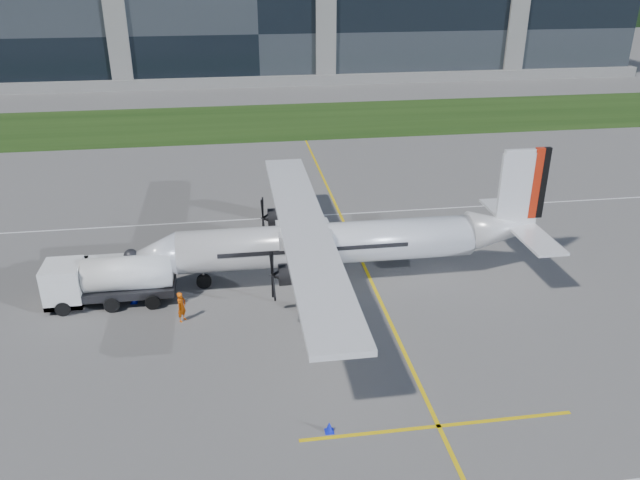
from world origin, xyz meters
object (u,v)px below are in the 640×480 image
ground_crew_person (181,305)px  safety_cone_nose_port (134,299)px  safety_cone_nose_stbd (146,282)px  turboprop_aircraft (343,220)px  fuel_tanker_truck (100,281)px  safety_cone_stbdwing (289,200)px  baggage_tug (106,275)px  safety_cone_portwing (329,427)px  safety_cone_fwd (126,291)px

ground_crew_person → safety_cone_nose_port: size_ratio=3.99×
safety_cone_nose_port → safety_cone_nose_stbd: 2.04m
turboprop_aircraft → fuel_tanker_truck: size_ratio=3.50×
fuel_tanker_truck → ground_crew_person: size_ratio=3.75×
safety_cone_stbdwing → baggage_tug: bearing=-134.1°
turboprop_aircraft → safety_cone_portwing: size_ratio=52.30×
turboprop_aircraft → ground_crew_person: 10.56m
safety_cone_nose_port → turboprop_aircraft: bearing=5.5°
fuel_tanker_truck → safety_cone_fwd: (1.15, 0.80, -1.15)m
ground_crew_person → safety_cone_nose_stbd: bearing=62.8°
turboprop_aircraft → safety_cone_portwing: bearing=-102.4°
turboprop_aircraft → safety_cone_fwd: 13.48m
turboprop_aircraft → baggage_tug: bearing=177.6°
fuel_tanker_truck → safety_cone_nose_stbd: (2.24, 1.74, -1.15)m
safety_cone_portwing → safety_cone_fwd: size_ratio=1.00×
baggage_tug → safety_cone_nose_port: bearing=-45.8°
safety_cone_nose_port → safety_cone_fwd: same height
safety_cone_stbdwing → safety_cone_nose_stbd: (-9.97, -12.41, 0.00)m
safety_cone_fwd → ground_crew_person: bearing=-44.4°
safety_cone_nose_port → safety_cone_stbdwing: 17.80m
fuel_tanker_truck → baggage_tug: fuel_tanker_truck is taller
baggage_tug → ground_crew_person: bearing=-41.9°
ground_crew_person → safety_cone_fwd: size_ratio=3.99×
turboprop_aircraft → safety_cone_stbdwing: bearing=98.2°
safety_cone_fwd → safety_cone_nose_port: bearing=-60.5°
turboprop_aircraft → safety_cone_nose_stbd: bearing=176.2°
safety_cone_nose_stbd → safety_cone_fwd: 1.44m
safety_cone_nose_port → safety_cone_portwing: (9.44, -12.19, 0.00)m
safety_cone_nose_stbd → safety_cone_portwing: bearing=-57.8°
baggage_tug → safety_cone_nose_stbd: 2.36m
safety_cone_nose_port → fuel_tanker_truck: bearing=172.5°
safety_cone_nose_port → safety_cone_fwd: size_ratio=1.00×
baggage_tug → safety_cone_stbdwing: 17.57m
baggage_tug → safety_cone_nose_port: (1.72, -1.77, -0.73)m
baggage_tug → turboprop_aircraft: bearing=-2.4°
safety_cone_stbdwing → safety_cone_fwd: size_ratio=1.00×
fuel_tanker_truck → safety_cone_stbdwing: 18.73m
fuel_tanker_truck → ground_crew_person: 5.31m
safety_cone_nose_port → safety_cone_portwing: size_ratio=1.00×
fuel_tanker_truck → safety_cone_nose_stbd: bearing=37.9°
fuel_tanker_truck → safety_cone_fwd: bearing=34.7°
baggage_tug → ground_crew_person: ground_crew_person is taller
safety_cone_nose_port → safety_cone_stbdwing: (10.49, 14.39, 0.00)m
safety_cone_portwing → safety_cone_fwd: bearing=127.2°
fuel_tanker_truck → safety_cone_nose_port: size_ratio=14.95×
safety_cone_stbdwing → safety_cone_portwing: (-1.05, -26.57, 0.00)m
safety_cone_stbdwing → fuel_tanker_truck: bearing=-130.8°
safety_cone_stbdwing → safety_cone_portwing: 26.59m
fuel_tanker_truck → safety_cone_portwing: (11.17, -12.41, -1.15)m
safety_cone_fwd → baggage_tug: bearing=146.8°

